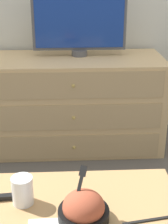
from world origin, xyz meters
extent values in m
plane|color=#56514C|center=(0.00, 0.00, 0.00)|extent=(12.00, 12.00, 0.00)
cube|color=tan|center=(-0.14, -0.29, 0.34)|extent=(1.28, 0.52, 0.67)
cube|color=tan|center=(-0.14, -0.56, 0.11)|extent=(1.18, 0.01, 0.18)
sphere|color=tan|center=(-0.14, -0.56, 0.11)|extent=(0.02, 0.02, 0.02)
cube|color=tan|center=(-0.14, -0.56, 0.34)|extent=(1.18, 0.01, 0.18)
sphere|color=tan|center=(-0.14, -0.56, 0.34)|extent=(0.02, 0.02, 0.02)
cube|color=tan|center=(-0.14, -0.56, 0.56)|extent=(1.18, 0.01, 0.18)
sphere|color=tan|center=(-0.14, -0.56, 0.56)|extent=(0.02, 0.02, 0.02)
cylinder|color=#515156|center=(-0.09, -0.23, 0.69)|extent=(0.11, 0.11, 0.04)
cube|color=#515156|center=(-0.09, -0.22, 0.91)|extent=(0.65, 0.04, 0.38)
cube|color=navy|center=(-0.09, -0.24, 0.91)|extent=(0.61, 0.01, 0.34)
cube|color=tan|center=(-0.18, -1.69, 0.47)|extent=(0.82, 0.55, 0.02)
cylinder|color=#9C7549|center=(0.19, -1.46, 0.23)|extent=(0.04, 0.04, 0.46)
cylinder|color=black|center=(-0.13, -1.72, 0.50)|extent=(0.17, 0.17, 0.04)
ellipsoid|color=#AD4C33|center=(-0.13, -1.72, 0.53)|extent=(0.14, 0.14, 0.11)
cube|color=black|center=(-0.15, -1.71, 0.57)|extent=(0.05, 0.09, 0.13)
cube|color=black|center=(-0.13, -1.67, 0.64)|extent=(0.03, 0.03, 0.03)
cylinder|color=beige|center=(-0.35, -1.62, 0.51)|extent=(0.07, 0.07, 0.07)
cylinder|color=white|center=(-0.35, -1.62, 0.53)|extent=(0.08, 0.08, 0.11)
cube|color=black|center=(0.08, -1.74, 0.48)|extent=(0.18, 0.04, 0.01)
cube|color=black|center=(-0.42, -1.59, 0.49)|extent=(0.13, 0.04, 0.02)
camera|label=1|loc=(-0.18, -2.64, 1.27)|focal=55.00mm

